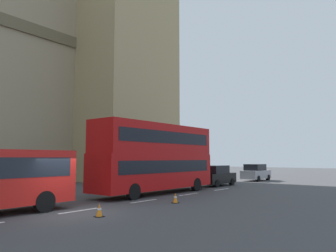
# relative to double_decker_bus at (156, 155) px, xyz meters

# --- Properties ---
(ground_plane) EXTENTS (160.00, 160.00, 0.00)m
(ground_plane) POSITION_rel_double_decker_bus_xyz_m (-8.64, -2.00, -2.71)
(ground_plane) COLOR #424244
(lane_centre_marking) EXTENTS (34.40, 0.16, 0.01)m
(lane_centre_marking) POSITION_rel_double_decker_bus_xyz_m (-10.32, -2.00, -2.71)
(lane_centre_marking) COLOR silver
(lane_centre_marking) RESTS_ON ground_plane
(double_decker_bus) EXTENTS (10.66, 2.54, 4.90)m
(double_decker_bus) POSITION_rel_double_decker_bus_xyz_m (0.00, 0.00, 0.00)
(double_decker_bus) COLOR #B20F0F
(double_decker_bus) RESTS_ON ground_plane
(sedan_lead) EXTENTS (4.40, 1.86, 1.85)m
(sedan_lead) POSITION_rel_double_decker_bus_xyz_m (8.48, 0.05, -1.80)
(sedan_lead) COLOR black
(sedan_lead) RESTS_ON ground_plane
(sedan_trailing) EXTENTS (4.40, 1.86, 1.85)m
(sedan_trailing) POSITION_rel_double_decker_bus_xyz_m (17.37, 0.11, -1.80)
(sedan_trailing) COLOR gray
(sedan_trailing) RESTS_ON ground_plane
(traffic_cone_middle) EXTENTS (0.36, 0.36, 0.58)m
(traffic_cone_middle) POSITION_rel_double_decker_bus_xyz_m (-8.44, -4.03, -2.43)
(traffic_cone_middle) COLOR black
(traffic_cone_middle) RESTS_ON ground_plane
(traffic_cone_east) EXTENTS (0.36, 0.36, 0.58)m
(traffic_cone_east) POSITION_rel_double_decker_bus_xyz_m (-2.94, -3.96, -2.43)
(traffic_cone_east) COLOR black
(traffic_cone_east) RESTS_ON ground_plane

